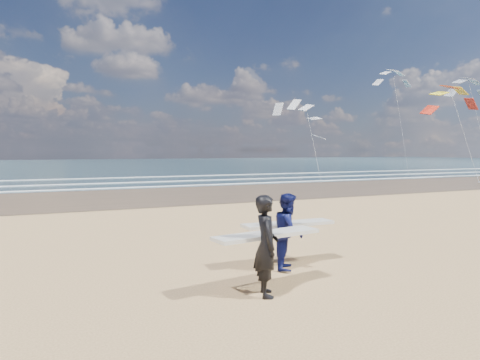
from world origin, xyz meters
name	(u,v)px	position (x,y,z in m)	size (l,w,h in m)	color
wet_sand_strip	(386,184)	(20.00, 18.00, 0.01)	(220.00, 12.00, 0.01)	brown
ocean	(184,164)	(20.00, 72.00, 0.01)	(220.00, 100.00, 0.02)	#1A323A
foam_breakers	(312,177)	(20.00, 28.10, 0.05)	(220.00, 11.70, 0.05)	white
surfer_near	(266,244)	(-0.11, -0.52, 0.94)	(2.25, 1.16, 1.84)	black
surfer_far	(288,231)	(1.15, 0.82, 0.86)	(2.21, 1.15, 1.70)	#0C1146
kite_0	(459,118)	(28.97, 19.00, 5.46)	(6.30, 4.79, 9.53)	slate
kite_1	(311,131)	(18.32, 25.93, 4.43)	(6.02, 4.76, 7.83)	slate
kite_2	(476,113)	(39.04, 24.98, 6.66)	(6.08, 4.77, 11.89)	slate
kite_5	(399,111)	(35.54, 32.75, 7.44)	(5.60, 4.72, 13.75)	slate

